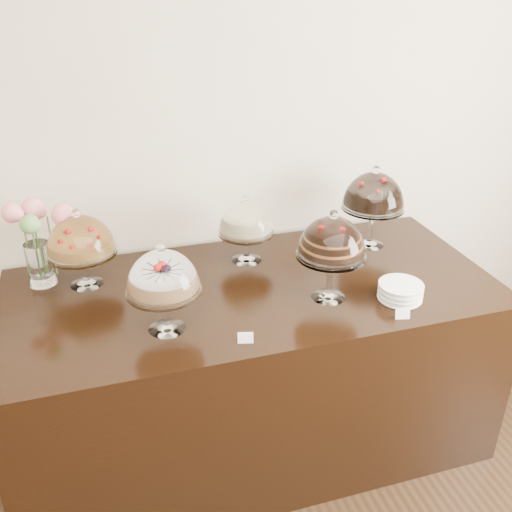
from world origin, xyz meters
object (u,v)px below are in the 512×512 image
object	(u,v)px
cake_stand_sugar_sponge	(163,276)
cake_stand_choco_layer	(332,241)
cake_stand_cheesecake	(246,221)
cake_stand_dark_choco	(374,194)
cake_stand_fruit_tart	(80,239)
plate_stack	(400,291)
display_counter	(253,366)
flower_vase	(38,235)

from	to	relation	value
cake_stand_sugar_sponge	cake_stand_choco_layer	xyz separation A→B (m)	(0.71, 0.04, 0.04)
cake_stand_choco_layer	cake_stand_cheesecake	distance (m)	0.51
cake_stand_choco_layer	cake_stand_dark_choco	size ratio (longest dim) A/B	0.97
cake_stand_cheesecake	cake_stand_fruit_tart	bearing A→B (deg)	-178.71
cake_stand_dark_choco	cake_stand_fruit_tart	distance (m)	1.42
cake_stand_choco_layer	cake_stand_cheesecake	size ratio (longest dim) A/B	1.21
cake_stand_choco_layer	plate_stack	bearing A→B (deg)	-19.99
cake_stand_choco_layer	cake_stand_fruit_tart	size ratio (longest dim) A/B	1.12
cake_stand_choco_layer	cake_stand_fruit_tart	bearing A→B (deg)	157.11
cake_stand_dark_choco	plate_stack	distance (m)	0.59
cake_stand_dark_choco	cake_stand_cheesecake	bearing A→B (deg)	177.98
display_counter	cake_stand_sugar_sponge	world-z (taller)	cake_stand_sugar_sponge
cake_stand_cheesecake	cake_stand_fruit_tart	xyz separation A→B (m)	(-0.76, -0.02, 0.02)
cake_stand_choco_layer	flower_vase	size ratio (longest dim) A/B	1.05
cake_stand_choco_layer	cake_stand_dark_choco	world-z (taller)	cake_stand_dark_choco
display_counter	cake_stand_choco_layer	bearing A→B (deg)	-31.94
cake_stand_sugar_sponge	cake_stand_dark_choco	size ratio (longest dim) A/B	0.89
cake_stand_fruit_tart	plate_stack	bearing A→B (deg)	-22.25
cake_stand_sugar_sponge	cake_stand_cheesecake	xyz separation A→B (m)	(0.47, 0.48, -0.03)
display_counter	cake_stand_fruit_tart	size ratio (longest dim) A/B	5.98
cake_stand_cheesecake	plate_stack	world-z (taller)	cake_stand_cheesecake
cake_stand_sugar_sponge	cake_stand_dark_choco	xyz separation A→B (m)	(1.12, 0.45, 0.04)
cake_stand_dark_choco	cake_stand_fruit_tart	size ratio (longest dim) A/B	1.15
cake_stand_dark_choco	flower_vase	xyz separation A→B (m)	(-1.59, 0.08, -0.05)
cake_stand_choco_layer	cake_stand_cheesecake	xyz separation A→B (m)	(-0.24, 0.44, -0.07)
display_counter	cake_stand_sugar_sponge	size ratio (longest dim) A/B	5.85
cake_stand_choco_layer	flower_vase	world-z (taller)	cake_stand_choco_layer
plate_stack	cake_stand_fruit_tart	bearing A→B (deg)	157.75
cake_stand_dark_choco	flower_vase	bearing A→B (deg)	177.16
cake_stand_choco_layer	cake_stand_fruit_tart	xyz separation A→B (m)	(-1.01, 0.42, -0.05)
display_counter	cake_stand_choco_layer	world-z (taller)	cake_stand_choco_layer
cake_stand_dark_choco	cake_stand_fruit_tart	world-z (taller)	cake_stand_dark_choco
display_counter	cake_stand_dark_choco	size ratio (longest dim) A/B	5.19
cake_stand_choco_layer	cake_stand_cheesecake	world-z (taller)	cake_stand_choco_layer
display_counter	cake_stand_fruit_tart	bearing A→B (deg)	161.18
display_counter	plate_stack	size ratio (longest dim) A/B	11.79
cake_stand_fruit_tart	plate_stack	distance (m)	1.41
display_counter	flower_vase	xyz separation A→B (m)	(-0.89, 0.32, 0.68)
cake_stand_cheesecake	cake_stand_choco_layer	bearing A→B (deg)	-61.02
cake_stand_fruit_tart	flower_vase	xyz separation A→B (m)	(-0.17, 0.07, 0.01)
cake_stand_cheesecake	cake_stand_dark_choco	distance (m)	0.66
cake_stand_choco_layer	plate_stack	distance (m)	0.39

